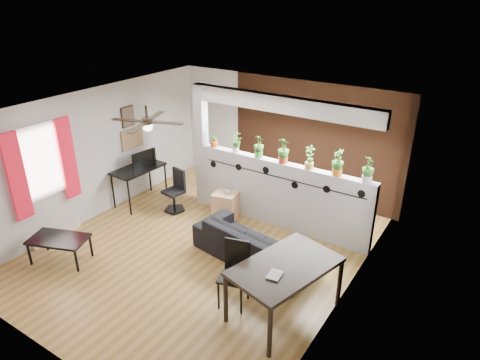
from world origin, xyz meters
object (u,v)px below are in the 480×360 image
object	(u,v)px
potted_plant_0	(214,136)
cube_shelf	(226,206)
coffee_table	(59,240)
ceiling_fan	(147,123)
dining_table	(285,270)
potted_plant_2	(259,146)
cup	(227,191)
potted_plant_3	(284,150)
potted_plant_4	(310,157)
computer_desk	(139,171)
potted_plant_6	(368,169)
potted_plant_1	(236,142)
sofa	(254,244)
office_chair	(176,193)
folding_chair	(236,267)
potted_plant_5	(338,162)

from	to	relation	value
potted_plant_0	cube_shelf	xyz separation A→B (m)	(0.50, -0.34, -1.29)
cube_shelf	coffee_table	bearing A→B (deg)	-131.73
ceiling_fan	dining_table	xyz separation A→B (m)	(2.81, -0.39, -1.56)
potted_plant_0	potted_plant_2	world-z (taller)	potted_plant_2
cup	ceiling_fan	bearing A→B (deg)	-111.32
potted_plant_3	cube_shelf	bearing A→B (deg)	-162.32
potted_plant_4	computer_desk	world-z (taller)	potted_plant_4
ceiling_fan	potted_plant_6	distance (m)	3.72
potted_plant_1	cube_shelf	world-z (taller)	potted_plant_1
potted_plant_0	potted_plant_6	world-z (taller)	potted_plant_6
cube_shelf	cup	bearing A→B (deg)	-12.51
ceiling_fan	potted_plant_3	bearing A→B (deg)	48.37
potted_plant_0	potted_plant_4	distance (m)	2.11
potted_plant_0	cup	size ratio (longest dim) A/B	3.32
cube_shelf	dining_table	size ratio (longest dim) A/B	0.33
sofa	dining_table	world-z (taller)	dining_table
cube_shelf	office_chair	bearing A→B (deg)	-177.23
potted_plant_2	coffee_table	xyz separation A→B (m)	(-2.10, -3.11, -1.18)
folding_chair	sofa	bearing A→B (deg)	106.24
potted_plant_3	computer_desk	distance (m)	3.26
coffee_table	computer_desk	bearing A→B (deg)	100.10
sofa	cup	world-z (taller)	cup
sofa	potted_plant_4	bearing A→B (deg)	-97.67
ceiling_fan	potted_plant_6	bearing A→B (deg)	29.51
potted_plant_0	potted_plant_2	size ratio (longest dim) A/B	0.96
dining_table	coffee_table	world-z (taller)	dining_table
potted_plant_6	folding_chair	bearing A→B (deg)	-115.48
computer_desk	potted_plant_2	bearing A→B (deg)	16.90
potted_plant_4	potted_plant_1	bearing A→B (deg)	180.00
office_chair	coffee_table	world-z (taller)	office_chair
potted_plant_1	cup	bearing A→B (deg)	-86.49
sofa	office_chair	bearing A→B (deg)	-7.01
potted_plant_5	cube_shelf	world-z (taller)	potted_plant_5
office_chair	coffee_table	size ratio (longest dim) A/B	0.82
cup	office_chair	world-z (taller)	office_chair
potted_plant_4	cup	world-z (taller)	potted_plant_4
office_chair	cup	bearing A→B (deg)	14.62
potted_plant_5	potted_plant_6	xyz separation A→B (m)	(0.53, 0.00, -0.00)
cube_shelf	computer_desk	bearing A→B (deg)	179.59
potted_plant_6	coffee_table	bearing A→B (deg)	-143.52
potted_plant_6	cup	size ratio (longest dim) A/B	3.67
potted_plant_6	office_chair	bearing A→B (deg)	-170.32
potted_plant_5	coffee_table	world-z (taller)	potted_plant_5
potted_plant_1	dining_table	distance (m)	3.25
potted_plant_1	potted_plant_4	world-z (taller)	potted_plant_4
potted_plant_2	potted_plant_3	distance (m)	0.53
cup	potted_plant_4	bearing A→B (deg)	12.48
ceiling_fan	coffee_table	xyz separation A→B (m)	(-1.03, -1.31, -1.91)
potted_plant_2	sofa	size ratio (longest dim) A/B	0.21
cube_shelf	dining_table	distance (m)	2.98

